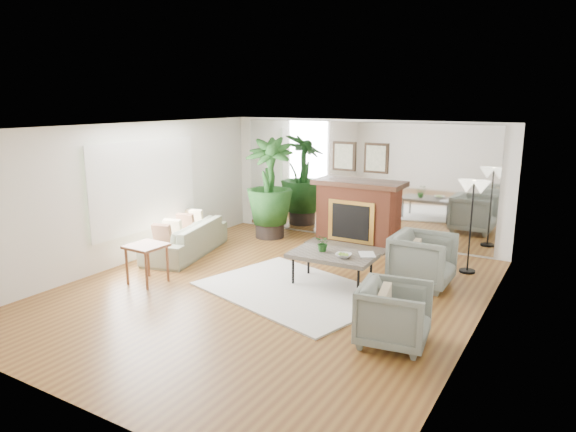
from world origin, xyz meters
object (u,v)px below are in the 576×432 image
Objects in this scene: fireplace at (355,211)px; armchair_front at (394,314)px; sofa at (186,238)px; armchair_back at (423,260)px; potted_ficus at (269,185)px; side_table at (146,251)px; floor_lamp at (473,194)px; coffee_table at (332,256)px.

fireplace is 4.53m from armchair_front.
armchair_front is (4.67, -1.55, 0.07)m from sofa.
fireplace is at bearing 47.32° from armchair_back.
armchair_front is (2.22, -3.94, -0.28)m from fireplace.
potted_ficus is at bearing 144.84° from sofa.
side_table is at bearing 119.09° from armchair_back.
side_table reaches higher than sofa.
potted_ficus is at bearing 176.86° from floor_lamp.
fireplace is 1.29× the size of floor_lamp.
side_table is (-2.61, -1.39, 0.05)m from coffee_table.
armchair_back is 1.11× the size of armchair_front.
coffee_table is 1.62× the size of armchair_front.
armchair_back reaches higher than sofa.
armchair_front reaches higher than sofa.
side_table is at bearing -152.02° from coffee_table.
coffee_table is 0.64× the size of sofa.
fireplace is 1.52× the size of coffee_table.
potted_ficus is (0.17, 3.39, 0.60)m from side_table.
armchair_back is at bearing 31.90° from coffee_table.
floor_lamp is at bearing -3.14° from potted_ficus.
potted_ficus reaches higher than armchair_back.
sofa is (-3.16, 0.14, -0.18)m from coffee_table.
coffee_table is 2.11× the size of side_table.
side_table is 3.44m from potted_ficus.
fireplace is 3.22× the size of side_table.
sofa reaches higher than coffee_table.
potted_ficus is at bearing 140.73° from coffee_table.
side_table is (-4.12, 0.03, 0.16)m from armchair_front.
side_table is (-3.83, -2.15, 0.11)m from armchair_back.
potted_ficus reaches higher than side_table.
fireplace is 0.97× the size of potted_ficus.
sofa is (-2.45, -2.39, -0.35)m from fireplace.
armchair_front is 0.39× the size of potted_ficus.
sofa is at bearing 97.86° from armchair_back.
armchair_back is 1.47m from floor_lamp.
sofa is at bearing 63.51° from armchair_front.
side_table is at bearing 81.57° from armchair_front.
armchair_front is (1.51, -1.41, -0.11)m from coffee_table.
floor_lamp reaches higher than side_table.
sofa is 1.64m from side_table.
fireplace reaches higher than sofa.
sofa is 2.53× the size of armchair_front.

